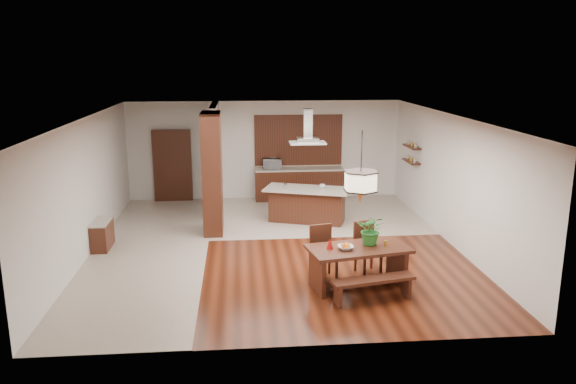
{
  "coord_description": "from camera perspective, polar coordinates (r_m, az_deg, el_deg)",
  "views": [
    {
      "loc": [
        -0.76,
        -11.95,
        4.14
      ],
      "look_at": [
        0.3,
        0.0,
        1.25
      ],
      "focal_mm": 35.0,
      "sensor_mm": 36.0,
      "label": 1
    }
  ],
  "objects": [
    {
      "name": "rear_counter",
      "position": [
        16.65,
        1.12,
        0.84
      ],
      "size": [
        2.6,
        0.62,
        0.95
      ],
      "color": "black",
      "rests_on": "ground"
    },
    {
      "name": "hallway_console",
      "position": [
        13.09,
        -18.35,
        -4.15
      ],
      "size": [
        0.37,
        0.88,
        0.63
      ],
      "primitive_type": "cube",
      "color": "black",
      "rests_on": "ground"
    },
    {
      "name": "kitchen_island",
      "position": [
        14.41,
        1.95,
        -1.27
      ],
      "size": [
        2.34,
        1.58,
        0.89
      ],
      "rotation": [
        0.0,
        0.0,
        -0.33
      ],
      "color": "black",
      "rests_on": "ground"
    },
    {
      "name": "foliage_plant",
      "position": [
        10.45,
        8.49,
        -3.82
      ],
      "size": [
        0.65,
        0.61,
        0.57
      ],
      "primitive_type": "imported",
      "rotation": [
        0.0,
        0.0,
        -0.38
      ],
      "color": "#236B24",
      "rests_on": "dining_table"
    },
    {
      "name": "dining_chair_right",
      "position": [
        11.11,
        8.18,
        -5.68
      ],
      "size": [
        0.56,
        0.56,
        1.02
      ],
      "primitive_type": null,
      "rotation": [
        0.0,
        0.0,
        0.29
      ],
      "color": "black",
      "rests_on": "ground"
    },
    {
      "name": "kitchen_window",
      "position": [
        16.67,
        1.04,
        5.31
      ],
      "size": [
        2.6,
        0.08,
        1.5
      ],
      "primitive_type": "cube",
      "color": "olive",
      "rests_on": "room_shell"
    },
    {
      "name": "shelf_lower",
      "position": [
        15.51,
        12.4,
        3.06
      ],
      "size": [
        0.26,
        0.9,
        0.04
      ],
      "primitive_type": "cube",
      "color": "black",
      "rests_on": "room_shell"
    },
    {
      "name": "tile_hallway",
      "position": [
        12.8,
        -13.8,
        -5.71
      ],
      "size": [
        2.5,
        9.0,
        0.01
      ],
      "primitive_type": "cube",
      "color": "#BBAD9C",
      "rests_on": "ground"
    },
    {
      "name": "range_hood",
      "position": [
        14.03,
        2.01,
        6.69
      ],
      "size": [
        0.9,
        0.55,
        0.87
      ],
      "primitive_type": null,
      "color": "silver",
      "rests_on": "room_shell"
    },
    {
      "name": "dining_bench",
      "position": [
        10.0,
        8.61,
        -9.76
      ],
      "size": [
        1.53,
        0.63,
        0.42
      ],
      "primitive_type": null,
      "rotation": [
        0.0,
        0.0,
        0.21
      ],
      "color": "black",
      "rests_on": "ground"
    },
    {
      "name": "dining_table",
      "position": [
        10.43,
        7.15,
        -6.63
      ],
      "size": [
        1.97,
        1.26,
        0.76
      ],
      "rotation": [
        0.0,
        0.0,
        0.2
      ],
      "color": "black",
      "rests_on": "ground"
    },
    {
      "name": "partition_pier",
      "position": [
        13.43,
        -7.7,
        1.87
      ],
      "size": [
        0.45,
        1.0,
        2.9
      ],
      "primitive_type": "cube",
      "color": "black",
      "rests_on": "ground"
    },
    {
      "name": "pendant_lantern",
      "position": [
        9.98,
        7.44,
        2.48
      ],
      "size": [
        0.64,
        0.64,
        1.31
      ],
      "primitive_type": null,
      "color": "beige",
      "rests_on": "room_shell"
    },
    {
      "name": "napkin_cone",
      "position": [
        10.2,
        4.28,
        -5.25
      ],
      "size": [
        0.13,
        0.13,
        0.2
      ],
      "primitive_type": "cone",
      "rotation": [
        0.0,
        0.0,
        -0.05
      ],
      "color": "#9D0E0B",
      "rests_on": "dining_table"
    },
    {
      "name": "room_shell",
      "position": [
        12.15,
        -1.41,
        3.7
      ],
      "size": [
        9.0,
        9.04,
        2.92
      ],
      "color": "#39160A",
      "rests_on": "ground"
    },
    {
      "name": "fruit_bowl",
      "position": [
        10.22,
        5.86,
        -5.62
      ],
      "size": [
        0.3,
        0.3,
        0.07
      ],
      "primitive_type": "imported",
      "rotation": [
        0.0,
        0.0,
        0.04
      ],
      "color": "#B8B1A1",
      "rests_on": "dining_table"
    },
    {
      "name": "soffit_band",
      "position": [
        12.04,
        -1.44,
        7.56
      ],
      "size": [
        8.0,
        9.0,
        0.02
      ],
      "primitive_type": "cube",
      "color": "#422310",
      "rests_on": "room_shell"
    },
    {
      "name": "gold_ornament",
      "position": [
        10.49,
        9.92,
        -5.15
      ],
      "size": [
        0.08,
        0.08,
        0.1
      ],
      "primitive_type": "cylinder",
      "rotation": [
        0.0,
        0.0,
        0.18
      ],
      "color": "gold",
      "rests_on": "dining_table"
    },
    {
      "name": "tile_kitchen",
      "position": [
        15.16,
        2.74,
        -2.29
      ],
      "size": [
        5.5,
        4.0,
        0.01
      ],
      "primitive_type": "cube",
      "color": "#BBAD9C",
      "rests_on": "ground"
    },
    {
      "name": "microwave",
      "position": [
        16.44,
        -1.63,
        2.88
      ],
      "size": [
        0.54,
        0.37,
        0.3
      ],
      "primitive_type": "imported",
      "rotation": [
        0.0,
        0.0,
        0.01
      ],
      "color": "#B1B4B8",
      "rests_on": "rear_counter"
    },
    {
      "name": "hallway_doorway",
      "position": [
        16.75,
        -11.65,
        2.64
      ],
      "size": [
        1.1,
        0.2,
        2.1
      ],
      "primitive_type": "cube",
      "color": "black",
      "rests_on": "ground"
    },
    {
      "name": "shelf_upper",
      "position": [
        15.45,
        12.47,
        4.52
      ],
      "size": [
        0.26,
        0.9,
        0.04
      ],
      "primitive_type": "cube",
      "color": "black",
      "rests_on": "room_shell"
    },
    {
      "name": "partition_stub",
      "position": [
        15.5,
        -7.38,
        3.44
      ],
      "size": [
        0.18,
        2.4,
        2.9
      ],
      "primitive_type": "cube",
      "color": "silver",
      "rests_on": "ground"
    },
    {
      "name": "dining_chair_left",
      "position": [
        10.77,
        3.71,
        -6.18
      ],
      "size": [
        0.54,
        0.54,
        1.02
      ],
      "primitive_type": null,
      "rotation": [
        0.0,
        0.0,
        0.24
      ],
      "color": "black",
      "rests_on": "ground"
    },
    {
      "name": "island_cup",
      "position": [
        14.28,
        3.51,
        0.59
      ],
      "size": [
        0.17,
        0.17,
        0.11
      ],
      "primitive_type": "imported",
      "rotation": [
        0.0,
        0.0,
        0.35
      ],
      "color": "white",
      "rests_on": "kitchen_island"
    }
  ]
}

